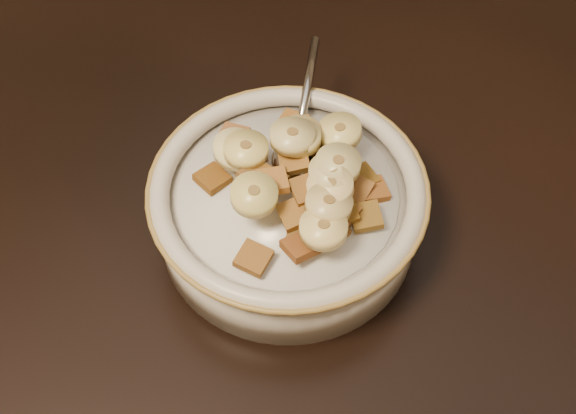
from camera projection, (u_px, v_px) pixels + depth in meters
The scene contains 42 objects.
floor at pixel (249, 358), 1.34m from camera, with size 4.00×4.50×0.10m, color #422816.
table at pixel (215, 26), 0.70m from camera, with size 1.40×0.90×0.04m, color black.
cereal_bowl at pixel (288, 213), 0.52m from camera, with size 0.19×0.19×0.04m, color #B8B1A7.
milk at pixel (288, 195), 0.50m from camera, with size 0.15×0.15×0.00m, color silver.
spoon at pixel (295, 158), 0.52m from camera, with size 0.03×0.04×0.01m, color #A2A3A5.
cereal_square_0 at pixel (307, 189), 0.48m from camera, with size 0.02×0.02×0.01m, color brown.
cereal_square_1 at pixel (361, 177), 0.50m from camera, with size 0.02×0.02×0.01m, color brown.
cereal_square_2 at pixel (236, 147), 0.52m from camera, with size 0.02×0.02×0.01m, color brown.
cereal_square_3 at pixel (233, 136), 0.52m from camera, with size 0.02×0.02×0.01m, color #97562B.
cereal_square_4 at pixel (341, 213), 0.48m from camera, with size 0.02×0.02×0.01m, color brown.
cereal_square_5 at pixel (294, 160), 0.49m from camera, with size 0.02×0.02×0.01m, color brown.
cereal_square_6 at pixel (332, 168), 0.50m from camera, with size 0.02×0.02×0.01m, color brown.
cereal_square_7 at pixel (355, 189), 0.49m from camera, with size 0.02×0.02×0.01m, color brown.
cereal_square_8 at pixel (341, 211), 0.48m from camera, with size 0.02×0.02×0.01m, color brown.
cereal_square_9 at pixel (256, 178), 0.49m from camera, with size 0.02×0.02×0.01m, color brown.
cereal_square_10 at pixel (272, 181), 0.48m from camera, with size 0.02×0.02×0.01m, color #9A5824.
cereal_square_11 at pixel (300, 246), 0.46m from camera, with size 0.02×0.02×0.01m, color brown.
cereal_square_12 at pixel (372, 190), 0.50m from camera, with size 0.02×0.02×0.01m, color brown.
cereal_square_13 at pixel (331, 154), 0.51m from camera, with size 0.02×0.02×0.01m, color brown.
cereal_square_14 at pixel (269, 182), 0.48m from camera, with size 0.02×0.02×0.01m, color #925B19.
cereal_square_15 at pixel (330, 231), 0.47m from camera, with size 0.02×0.02×0.01m, color brown.
cereal_square_16 at pixel (366, 217), 0.48m from camera, with size 0.02×0.02×0.01m, color brown.
cereal_square_17 at pixel (302, 239), 0.47m from camera, with size 0.02×0.02×0.01m, color brown.
cereal_square_18 at pixel (253, 258), 0.46m from camera, with size 0.02×0.02×0.01m, color #92561C.
cereal_square_19 at pixel (250, 153), 0.50m from camera, with size 0.02×0.02×0.01m, color brown.
cereal_square_20 at pixel (292, 123), 0.53m from camera, with size 0.02×0.02×0.01m, color brown.
cereal_square_21 at pixel (212, 178), 0.50m from camera, with size 0.02×0.02×0.01m, color brown.
cereal_square_22 at pixel (295, 214), 0.47m from camera, with size 0.02×0.02×0.01m, color brown.
cereal_square_23 at pixel (339, 138), 0.52m from camera, with size 0.02×0.02×0.01m, color #966127.
cereal_square_24 at pixel (331, 150), 0.51m from camera, with size 0.02×0.02×0.01m, color brown.
banana_slice_0 at pixel (235, 149), 0.50m from camera, with size 0.03×0.03×0.01m, color #FAE4A2.
banana_slice_1 at pixel (298, 138), 0.49m from camera, with size 0.03×0.03×0.01m, color #FBE18B.
banana_slice_2 at pixel (254, 195), 0.46m from camera, with size 0.03×0.03×0.01m, color #E0D576.
banana_slice_3 at pixel (332, 173), 0.48m from camera, with size 0.03×0.03×0.01m, color #C8BF73.
banana_slice_4 at pixel (338, 164), 0.48m from camera, with size 0.03×0.03×0.01m, color beige.
banana_slice_5 at pixel (323, 229), 0.46m from camera, with size 0.03×0.03×0.01m, color #F7D586.
banana_slice_6 at pixel (330, 187), 0.47m from camera, with size 0.03×0.03×0.01m, color #FFE18F.
banana_slice_7 at pixel (246, 150), 0.49m from camera, with size 0.03×0.03×0.01m, color #FEED7E.
banana_slice_8 at pixel (340, 132), 0.50m from camera, with size 0.03×0.03×0.01m, color #E1D776.
banana_slice_9 at pixel (299, 135), 0.50m from camera, with size 0.03×0.03×0.01m, color #FFDC86.
banana_slice_10 at pixel (329, 204), 0.47m from camera, with size 0.03×0.03×0.01m, color tan.
banana_slice_11 at pixel (292, 136), 0.49m from camera, with size 0.03×0.03×0.01m, color #E9DD8A.
Camera 1 is at (0.37, -0.42, 1.20)m, focal length 45.00 mm.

